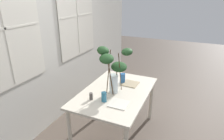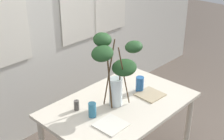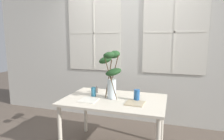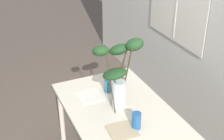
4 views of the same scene
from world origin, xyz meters
TOP-DOWN VIEW (x-y plane):
  - ground at (0.00, 0.00)m, footprint 14.00×14.00m
  - back_wall_with_windows at (-0.00, 1.13)m, footprint 5.88×0.14m
  - dining_table at (0.00, 0.00)m, footprint 1.36×0.89m
  - vase_with_branches at (-0.05, 0.02)m, footprint 0.44×0.50m
  - drinking_glass_blue_left at (-0.32, 0.03)m, footprint 0.07×0.07m
  - drinking_glass_blue_right at (0.30, 0.02)m, footprint 0.08×0.08m
  - plate_square_left at (-0.30, -0.17)m, footprint 0.23×0.23m
  - plate_square_right at (0.30, -0.11)m, footprint 0.24×0.24m
  - pillar_candle at (-0.34, 0.21)m, footprint 0.05×0.05m

SIDE VIEW (x-z plane):
  - ground at x=0.00m, z-range 0.00..0.00m
  - dining_table at x=0.00m, z-range 0.29..1.04m
  - plate_square_left at x=-0.30m, z-range 0.74..0.75m
  - plate_square_right at x=0.30m, z-range 0.74..0.76m
  - pillar_candle at x=-0.34m, z-range 0.74..0.84m
  - drinking_glass_blue_left at x=-0.32m, z-range 0.74..0.87m
  - drinking_glass_blue_right at x=0.30m, z-range 0.74..0.89m
  - vase_with_branches at x=-0.05m, z-range 0.79..1.46m
  - back_wall_with_windows at x=0.00m, z-range 0.01..2.87m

